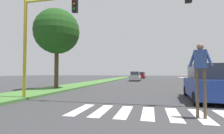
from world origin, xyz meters
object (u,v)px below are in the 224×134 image
at_px(traffic_light_gantry, 76,18).
at_px(sedan_far_horizon, 143,75).
at_px(tree_mid, 57,32).
at_px(pedestrian_performer, 201,68).
at_px(suv_crossing, 207,83).
at_px(sedan_distant, 141,76).
at_px(sedan_midblock, 135,77).

xyz_separation_m(traffic_light_gantry, sedan_far_horizon, (1.29, 46.05, -3.60)).
height_order(tree_mid, traffic_light_gantry, tree_mid).
bearing_deg(pedestrian_performer, suv_crossing, 71.14).
distance_m(traffic_light_gantry, sedan_distant, 37.76).
height_order(suv_crossing, sedan_midblock, suv_crossing).
height_order(suv_crossing, sedan_far_horizon, suv_crossing).
relative_size(tree_mid, sedan_midblock, 1.54).
bearing_deg(sedan_far_horizon, traffic_light_gantry, -91.60).
xyz_separation_m(traffic_light_gantry, pedestrian_performer, (5.47, -1.99, -2.75)).
distance_m(sedan_midblock, sedan_distant, 14.03).
relative_size(pedestrian_performer, suv_crossing, 0.53).
height_order(pedestrian_performer, sedan_distant, pedestrian_performer).
height_order(suv_crossing, sedan_distant, suv_crossing).
distance_m(suv_crossing, sedan_midblock, 22.28).
xyz_separation_m(sedan_midblock, sedan_distant, (0.29, 14.02, -0.01)).
bearing_deg(sedan_midblock, sedan_distant, 88.82).
bearing_deg(sedan_distant, sedan_far_horizon, 90.05).
bearing_deg(traffic_light_gantry, sedan_far_horizon, 88.40).
xyz_separation_m(suv_crossing, sedan_far_horizon, (-5.55, 44.01, -0.12)).
bearing_deg(sedan_midblock, suv_crossing, -74.82).
bearing_deg(traffic_light_gantry, sedan_distant, 88.03).
height_order(sedan_midblock, sedan_far_horizon, sedan_far_horizon).
bearing_deg(sedan_far_horizon, suv_crossing, -82.81).
distance_m(suv_crossing, sedan_far_horizon, 44.36).
relative_size(sedan_midblock, sedan_far_horizon, 1.03).
bearing_deg(pedestrian_performer, sedan_far_horizon, 94.97).
height_order(sedan_midblock, sedan_distant, sedan_midblock).
distance_m(tree_mid, sedan_midblock, 19.45).
height_order(traffic_light_gantry, sedan_midblock, traffic_light_gantry).
distance_m(pedestrian_performer, sedan_far_horizon, 48.22).
distance_m(traffic_light_gantry, sedan_midblock, 23.84).
distance_m(suv_crossing, sedan_distant, 35.96).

